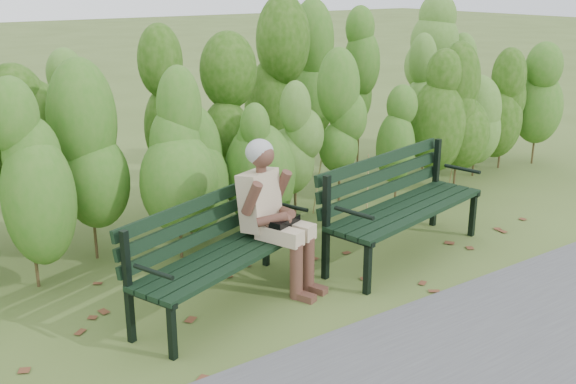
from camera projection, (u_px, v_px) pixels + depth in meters
ground at (309, 277)px, 6.36m from camera, size 80.00×80.00×0.00m
hedge_band at (210, 114)px, 7.42m from camera, size 11.04×1.67×2.42m
leaf_litter at (295, 287)px, 6.14m from camera, size 5.92×2.18×0.01m
bench_left at (216, 245)px, 5.69m from camera, size 1.93×1.21×0.92m
bench_right at (398, 198)px, 6.73m from camera, size 2.10×1.08×1.01m
seated_woman at (272, 206)px, 5.96m from camera, size 0.62×0.85×1.36m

